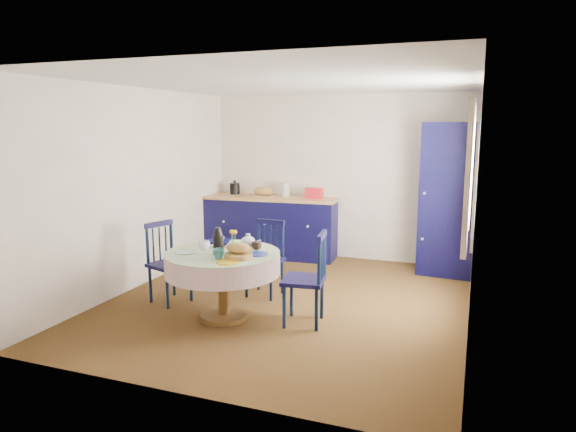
% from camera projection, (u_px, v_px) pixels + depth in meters
% --- Properties ---
extents(floor, '(4.50, 4.50, 0.00)m').
position_uv_depth(floor, '(287.00, 301.00, 6.00)').
color(floor, black).
rests_on(floor, ground).
extents(ceiling, '(4.50, 4.50, 0.00)m').
position_uv_depth(ceiling, '(287.00, 82.00, 5.57)').
color(ceiling, white).
rests_on(ceiling, wall_back).
extents(wall_back, '(4.00, 0.02, 2.50)m').
position_uv_depth(wall_back, '(338.00, 177.00, 7.86)').
color(wall_back, white).
rests_on(wall_back, floor).
extents(wall_left, '(0.02, 4.50, 2.50)m').
position_uv_depth(wall_left, '(139.00, 188.00, 6.47)').
color(wall_left, white).
rests_on(wall_left, floor).
extents(wall_right, '(0.02, 4.50, 2.50)m').
position_uv_depth(wall_right, '(475.00, 205.00, 5.10)').
color(wall_right, white).
rests_on(wall_right, floor).
extents(window, '(0.10, 1.74, 1.45)m').
position_uv_depth(window, '(473.00, 175.00, 5.35)').
color(window, white).
rests_on(window, wall_right).
extents(kitchen_counter, '(2.14, 0.79, 1.18)m').
position_uv_depth(kitchen_counter, '(271.00, 225.00, 8.07)').
color(kitchen_counter, black).
rests_on(kitchen_counter, floor).
extents(pantry_cabinet, '(0.77, 0.59, 2.08)m').
position_uv_depth(pantry_cabinet, '(449.00, 200.00, 6.96)').
color(pantry_cabinet, black).
rests_on(pantry_cabinet, floor).
extents(dining_table, '(1.20, 1.20, 1.01)m').
position_uv_depth(dining_table, '(223.00, 263.00, 5.38)').
color(dining_table, brown).
rests_on(dining_table, floor).
extents(chair_left, '(0.51, 0.52, 0.93)m').
position_uv_depth(chair_left, '(168.00, 262.00, 5.94)').
color(chair_left, black).
rests_on(chair_left, floor).
extents(chair_far, '(0.43, 0.41, 0.90)m').
position_uv_depth(chair_far, '(266.00, 258.00, 6.19)').
color(chair_far, black).
rests_on(chair_far, floor).
extents(chair_right, '(0.47, 0.49, 0.97)m').
position_uv_depth(chair_right, '(308.00, 278.00, 5.25)').
color(chair_right, black).
rests_on(chair_right, floor).
extents(mug_a, '(0.12, 0.12, 0.09)m').
position_uv_depth(mug_a, '(204.00, 245.00, 5.46)').
color(mug_a, silver).
rests_on(mug_a, dining_table).
extents(mug_b, '(0.11, 0.11, 0.10)m').
position_uv_depth(mug_b, '(219.00, 254.00, 5.07)').
color(mug_b, '#2B6C79').
rests_on(mug_b, dining_table).
extents(mug_c, '(0.11, 0.11, 0.09)m').
position_uv_depth(mug_c, '(257.00, 246.00, 5.46)').
color(mug_c, black).
rests_on(mug_c, dining_table).
extents(mug_d, '(0.09, 0.09, 0.09)m').
position_uv_depth(mug_d, '(220.00, 241.00, 5.69)').
color(mug_d, silver).
rests_on(mug_d, dining_table).
extents(cobalt_bowl, '(0.25, 0.25, 0.06)m').
position_uv_depth(cobalt_bowl, '(219.00, 242.00, 5.66)').
color(cobalt_bowl, navy).
rests_on(cobalt_bowl, dining_table).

